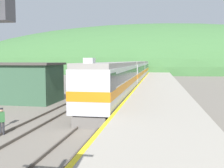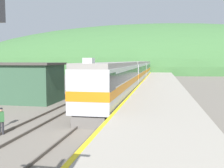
{
  "view_description": "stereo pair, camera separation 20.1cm",
  "coord_description": "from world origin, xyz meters",
  "px_view_note": "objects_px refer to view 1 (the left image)",
  "views": [
    {
      "loc": [
        4.52,
        2.6,
        4.51
      ],
      "look_at": [
        0.66,
        24.25,
        2.55
      ],
      "focal_mm": 42.0,
      "sensor_mm": 36.0,
      "label": 1
    },
    {
      "loc": [
        4.72,
        2.64,
        4.51
      ],
      "look_at": [
        0.66,
        24.25,
        2.55
      ],
      "focal_mm": 42.0,
      "sensor_mm": 36.0,
      "label": 2
    }
  ],
  "objects_px": {
    "carriage_second": "(134,72)",
    "carriage_fourth": "(145,67)",
    "express_train_lead_car": "(114,81)",
    "carriage_third": "(141,69)",
    "track_worker": "(2,120)"
  },
  "relations": [
    {
      "from": "express_train_lead_car",
      "to": "carriage_third",
      "type": "distance_m",
      "value": 43.05
    },
    {
      "from": "express_train_lead_car",
      "to": "carriage_fourth",
      "type": "xyz_separation_m",
      "value": [
        0.0,
        64.25,
        -0.01
      ]
    },
    {
      "from": "express_train_lead_car",
      "to": "carriage_fourth",
      "type": "bearing_deg",
      "value": 90.0
    },
    {
      "from": "express_train_lead_car",
      "to": "carriage_fourth",
      "type": "height_order",
      "value": "express_train_lead_car"
    },
    {
      "from": "carriage_third",
      "to": "track_worker",
      "type": "bearing_deg",
      "value": -94.95
    },
    {
      "from": "express_train_lead_car",
      "to": "carriage_second",
      "type": "bearing_deg",
      "value": 90.0
    },
    {
      "from": "express_train_lead_car",
      "to": "carriage_third",
      "type": "height_order",
      "value": "express_train_lead_car"
    },
    {
      "from": "carriage_fourth",
      "to": "carriage_second",
      "type": "bearing_deg",
      "value": -90.0
    },
    {
      "from": "express_train_lead_car",
      "to": "carriage_second",
      "type": "distance_m",
      "value": 21.84
    },
    {
      "from": "carriage_second",
      "to": "carriage_fourth",
      "type": "distance_m",
      "value": 42.41
    },
    {
      "from": "express_train_lead_car",
      "to": "track_worker",
      "type": "relative_size",
      "value": 12.77
    },
    {
      "from": "express_train_lead_car",
      "to": "carriage_third",
      "type": "xyz_separation_m",
      "value": [
        0.0,
        43.05,
        -0.01
      ]
    },
    {
      "from": "carriage_second",
      "to": "carriage_third",
      "type": "relative_size",
      "value": 1.0
    },
    {
      "from": "carriage_third",
      "to": "track_worker",
      "type": "xyz_separation_m",
      "value": [
        -4.81,
        -55.56,
        -1.42
      ]
    },
    {
      "from": "express_train_lead_car",
      "to": "carriage_third",
      "type": "relative_size",
      "value": 1.04
    }
  ]
}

